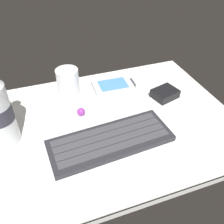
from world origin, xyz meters
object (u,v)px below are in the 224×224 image
Objects in this scene: keyboard at (111,140)px; trackball_mouse at (81,112)px; handheld_device at (114,86)px; charger_block at (165,94)px; juice_cup at (68,84)px.

trackball_mouse is (-4.05, 12.27, 0.29)cm from keyboard.
trackball_mouse reaches higher than keyboard.
handheld_device is 1.86× the size of charger_block.
handheld_device is 1.53× the size of juice_cup.
juice_cup is at bearing 102.79° from keyboard.
charger_block is at bearing 29.93° from keyboard.
charger_block reaches higher than keyboard.
trackball_mouse is at bearing 179.70° from charger_block.
juice_cup reaches higher than charger_block.
trackball_mouse is at bearing -84.18° from juice_cup.
keyboard is 13.48× the size of trackball_mouse.
keyboard is at bearing -150.07° from charger_block.
keyboard reaches higher than handheld_device.
juice_cup is at bearing 176.41° from handheld_device.
charger_block reaches higher than trackball_mouse.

